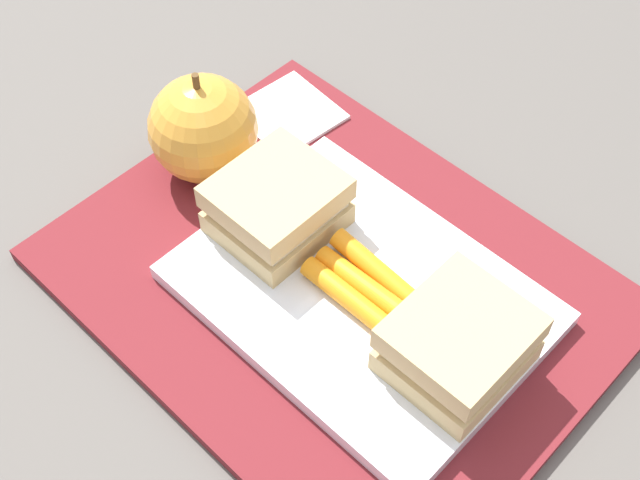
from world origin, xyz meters
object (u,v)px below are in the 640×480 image
apple (203,129)px  paper_napkin (288,114)px  sandwich_half_right (277,205)px  food_tray (361,295)px  sandwich_half_left (459,344)px  carrot_sticks_bundle (363,285)px

apple → paper_napkin: 0.09m
sandwich_half_right → food_tray: bearing=180.0°
food_tray → sandwich_half_left: 0.08m
food_tray → sandwich_half_left: size_ratio=2.88×
apple → food_tray: bearing=176.5°
sandwich_half_right → apple: size_ratio=0.88×
food_tray → sandwich_half_left: sandwich_half_left is taller
carrot_sticks_bundle → paper_napkin: carrot_sticks_bundle is taller
food_tray → sandwich_half_right: bearing=0.0°
carrot_sticks_bundle → apple: (0.17, -0.01, 0.02)m
sandwich_half_left → sandwich_half_right: (0.16, 0.00, 0.00)m
apple → carrot_sticks_bundle: bearing=176.7°
carrot_sticks_bundle → paper_napkin: size_ratio=1.09×
food_tray → carrot_sticks_bundle: (-0.00, -0.00, 0.01)m
paper_napkin → apple: bearing=87.2°
sandwich_half_left → food_tray: bearing=0.0°
food_tray → apple: 0.17m
food_tray → paper_napkin: bearing=-29.5°
sandwich_half_left → paper_napkin: bearing=-20.8°
paper_napkin → food_tray: bearing=150.5°
sandwich_half_right → carrot_sticks_bundle: sandwich_half_right is taller
carrot_sticks_bundle → apple: apple is taller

